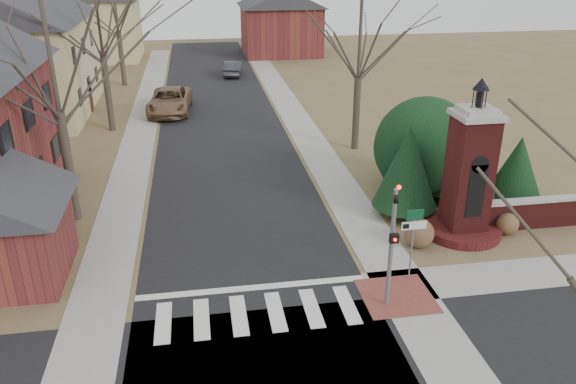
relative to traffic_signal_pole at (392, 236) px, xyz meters
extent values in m
plane|color=brown|center=(-4.30, -0.57, -2.59)|extent=(120.00, 120.00, 0.00)
cube|color=black|center=(-4.30, 21.43, -2.58)|extent=(8.00, 70.00, 0.01)
cube|color=silver|center=(-4.30, 0.23, -2.58)|extent=(8.00, 2.20, 0.02)
cube|color=silver|center=(-4.30, 1.73, -2.58)|extent=(8.00, 0.35, 0.02)
cube|color=gray|center=(0.90, 21.43, -2.58)|extent=(2.00, 60.00, 0.02)
cube|color=gray|center=(-9.50, 21.43, -2.58)|extent=(2.00, 60.00, 0.02)
cube|color=brown|center=(0.50, 0.43, -2.57)|extent=(2.40, 2.40, 0.02)
cylinder|color=slate|center=(0.00, 0.03, -0.49)|extent=(0.14, 0.14, 4.20)
imported|color=black|center=(0.00, 0.03, 1.46)|extent=(0.15, 0.18, 0.90)
sphere|color=#FF0C05|center=(0.00, -0.19, 1.76)|extent=(0.14, 0.14, 0.14)
cube|color=black|center=(0.00, -0.15, 0.01)|extent=(0.28, 0.16, 0.30)
sphere|color=#FF0C05|center=(0.00, -0.24, 0.01)|extent=(0.11, 0.11, 0.11)
cylinder|color=slate|center=(1.30, 1.43, -1.29)|extent=(0.06, 0.06, 2.60)
cube|color=silver|center=(1.30, 1.41, -0.44)|extent=(0.90, 0.03, 0.30)
cube|color=black|center=(1.00, 1.39, -0.44)|extent=(0.22, 0.02, 0.18)
cube|color=#0D4025|center=(1.30, 1.41, -0.04)|extent=(0.60, 0.03, 0.40)
cylinder|color=#531818|center=(4.70, 4.43, -2.41)|extent=(3.20, 3.20, 0.36)
cube|color=#531818|center=(4.70, 4.43, -0.09)|extent=(1.50, 1.50, 5.00)
cube|color=black|center=(4.70, 3.71, -0.39)|extent=(0.70, 0.10, 2.20)
cube|color=gray|center=(4.70, 4.43, 2.46)|extent=(1.70, 1.70, 0.20)
cube|color=gray|center=(4.70, 4.43, 2.66)|extent=(1.30, 1.30, 0.20)
cylinder|color=black|center=(4.70, 4.43, 3.06)|extent=(0.20, 0.20, 0.60)
cone|color=black|center=(4.70, 4.43, 3.66)|extent=(0.64, 0.64, 0.45)
cube|color=#531818|center=(9.20, 4.43, -1.99)|extent=(7.50, 0.40, 1.20)
cube|color=gray|center=(9.20, 4.43, -1.34)|extent=(7.50, 0.50, 0.10)
cube|color=#CABC86|center=(-17.80, 26.43, 0.61)|extent=(9.00, 12.00, 6.40)
cube|color=maroon|center=(-12.80, 3.93, -1.19)|extent=(4.00, 4.00, 2.80)
cube|color=#CABC86|center=(-16.30, 47.43, 0.41)|extent=(10.00, 8.00, 6.00)
cube|color=maroon|center=(3.70, 47.43, -0.09)|extent=(8.00, 8.00, 5.00)
cylinder|color=#473D33|center=(2.90, 6.43, -2.34)|extent=(0.20, 0.20, 0.50)
cone|color=black|center=(2.90, 6.43, -0.29)|extent=(2.80, 2.80, 3.60)
cylinder|color=#473D33|center=(6.20, 7.63, -2.34)|extent=(0.20, 0.20, 0.50)
cone|color=black|center=(6.20, 7.63, 0.01)|extent=(3.40, 3.40, 4.20)
cylinder|color=#473D33|center=(8.20, 6.63, -2.34)|extent=(0.20, 0.20, 0.50)
cone|color=black|center=(8.20, 6.63, -0.69)|extent=(2.40, 2.40, 2.80)
sphere|color=black|center=(4.70, 8.93, -0.19)|extent=(4.80, 4.80, 4.80)
cylinder|color=#473D33|center=(-11.30, 8.43, -0.17)|extent=(0.40, 0.40, 4.83)
cylinder|color=#473D33|center=(-11.30, 21.43, -0.07)|extent=(0.40, 0.40, 5.04)
cylinder|color=#473D33|center=(-11.80, 34.43, -0.38)|extent=(0.40, 0.40, 4.41)
cylinder|color=#473D33|center=(3.20, 15.43, -0.49)|extent=(0.40, 0.40, 4.20)
imported|color=#806046|center=(-7.70, 25.12, -1.75)|extent=(3.28, 6.24, 1.68)
imported|color=#323539|center=(-2.38, 36.75, -1.92)|extent=(1.96, 4.20, 1.33)
sphere|color=brown|center=(2.50, 3.61, -2.00)|extent=(1.17, 1.17, 1.17)
sphere|color=brown|center=(6.50, 4.03, -2.13)|extent=(0.92, 0.92, 0.92)
camera|label=1|loc=(-5.78, -14.80, 8.38)|focal=35.00mm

